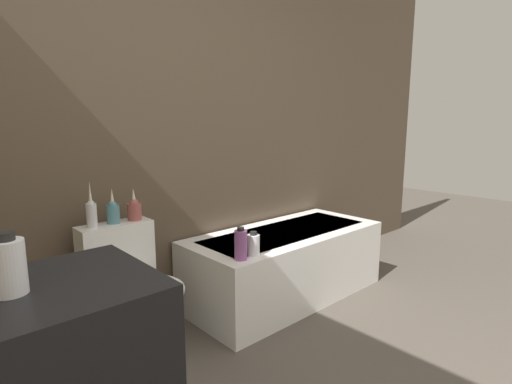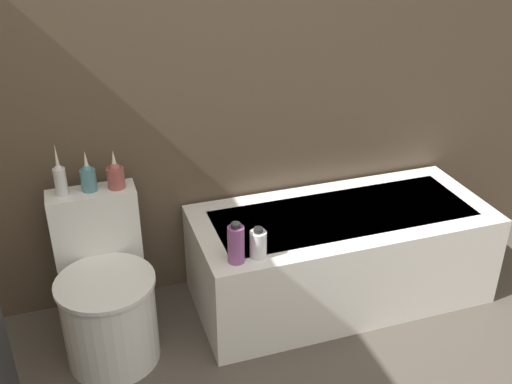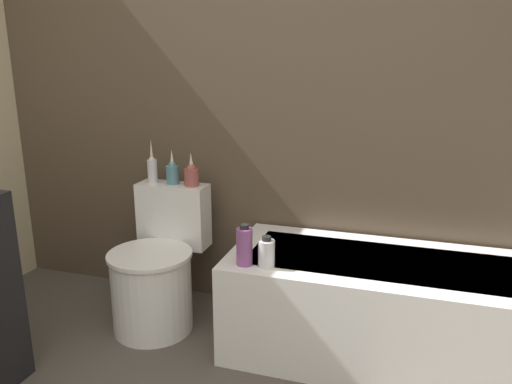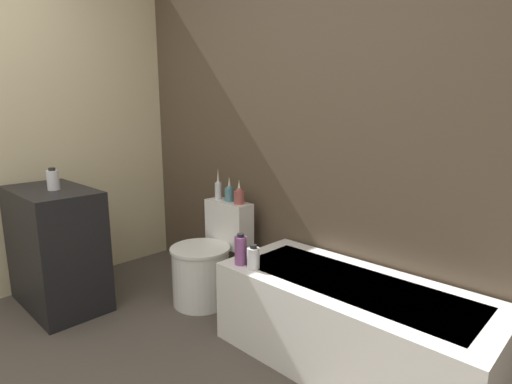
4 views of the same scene
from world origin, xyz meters
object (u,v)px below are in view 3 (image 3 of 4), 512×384
object	(u,v)px
vase_gold	(152,168)
vase_bronze	(191,174)
bathtub	(385,309)
shampoo_bottle_short	(266,253)
vase_silver	(172,172)
toilet	(157,273)
shampoo_bottle_tall	(244,246)

from	to	relation	value
vase_gold	vase_bronze	xyz separation A→B (m)	(0.24, -0.00, -0.02)
bathtub	vase_gold	size ratio (longest dim) A/B	6.10
vase_gold	shampoo_bottle_short	bearing A→B (deg)	-27.51
vase_silver	shampoo_bottle_short	world-z (taller)	vase_silver
bathtub	vase_gold	distance (m)	1.42
shampoo_bottle_short	vase_silver	bearing A→B (deg)	147.90
toilet	vase_gold	xyz separation A→B (m)	(-0.12, 0.22, 0.51)
toilet	shampoo_bottle_tall	world-z (taller)	toilet
vase_silver	toilet	bearing A→B (deg)	-90.00
vase_gold	vase_silver	size ratio (longest dim) A/B	1.27
vase_silver	vase_bronze	size ratio (longest dim) A/B	1.05
toilet	shampoo_bottle_tall	distance (m)	0.65
toilet	vase_bronze	bearing A→B (deg)	61.73
vase_bronze	shampoo_bottle_tall	size ratio (longest dim) A/B	0.95
vase_gold	bathtub	bearing A→B (deg)	-7.70
bathtub	vase_bronze	size ratio (longest dim) A/B	8.15
vase_bronze	shampoo_bottle_tall	xyz separation A→B (m)	(0.44, -0.41, -0.21)
vase_silver	shampoo_bottle_short	distance (m)	0.81
vase_silver	vase_bronze	xyz separation A→B (m)	(0.12, -0.01, -0.00)
vase_silver	shampoo_bottle_short	xyz separation A→B (m)	(0.66, -0.41, -0.23)
vase_silver	vase_bronze	distance (m)	0.12
toilet	vase_silver	size ratio (longest dim) A/B	3.76
toilet	vase_bronze	world-z (taller)	vase_bronze
vase_silver	shampoo_bottle_tall	xyz separation A→B (m)	(0.55, -0.42, -0.21)
vase_bronze	shampoo_bottle_short	xyz separation A→B (m)	(0.54, -0.40, -0.23)
vase_gold	vase_silver	bearing A→B (deg)	4.15
toilet	vase_bronze	xyz separation A→B (m)	(0.12, 0.22, 0.50)
vase_gold	toilet	bearing A→B (deg)	-61.94
shampoo_bottle_tall	shampoo_bottle_short	bearing A→B (deg)	2.95
toilet	shampoo_bottle_tall	xyz separation A→B (m)	(0.55, -0.19, 0.29)
toilet	shampoo_bottle_tall	bearing A→B (deg)	-18.66
toilet	shampoo_bottle_short	distance (m)	0.73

